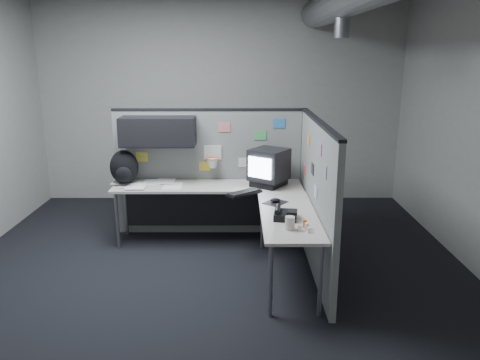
{
  "coord_description": "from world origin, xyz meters",
  "views": [
    {
      "loc": [
        0.28,
        -4.52,
        2.28
      ],
      "look_at": [
        0.29,
        0.35,
        0.96
      ],
      "focal_mm": 35.0,
      "sensor_mm": 36.0,
      "label": 1
    }
  ],
  "objects_px": {
    "desk": "(227,201)",
    "backpack": "(124,168)",
    "monitor": "(269,167)",
    "keyboard": "(244,193)",
    "phone": "(285,214)"
  },
  "relations": [
    {
      "from": "backpack",
      "to": "desk",
      "type": "bearing_deg",
      "value": -4.01
    },
    {
      "from": "desk",
      "to": "phone",
      "type": "relative_size",
      "value": 8.52
    },
    {
      "from": "phone",
      "to": "backpack",
      "type": "relative_size",
      "value": 0.64
    },
    {
      "from": "backpack",
      "to": "keyboard",
      "type": "bearing_deg",
      "value": -6.24
    },
    {
      "from": "monitor",
      "to": "phone",
      "type": "xyz_separation_m",
      "value": [
        0.09,
        -1.18,
        -0.19
      ]
    },
    {
      "from": "monitor",
      "to": "keyboard",
      "type": "bearing_deg",
      "value": -139.17
    },
    {
      "from": "desk",
      "to": "backpack",
      "type": "relative_size",
      "value": 5.44
    },
    {
      "from": "keyboard",
      "to": "phone",
      "type": "xyz_separation_m",
      "value": [
        0.39,
        -0.81,
        0.02
      ]
    },
    {
      "from": "desk",
      "to": "monitor",
      "type": "height_order",
      "value": "monitor"
    },
    {
      "from": "desk",
      "to": "keyboard",
      "type": "bearing_deg",
      "value": -29.61
    },
    {
      "from": "desk",
      "to": "keyboard",
      "type": "height_order",
      "value": "keyboard"
    },
    {
      "from": "desk",
      "to": "backpack",
      "type": "bearing_deg",
      "value": 165.8
    },
    {
      "from": "keyboard",
      "to": "backpack",
      "type": "relative_size",
      "value": 1.01
    },
    {
      "from": "desk",
      "to": "backpack",
      "type": "xyz_separation_m",
      "value": [
        -1.27,
        0.32,
        0.32
      ]
    },
    {
      "from": "monitor",
      "to": "keyboard",
      "type": "height_order",
      "value": "monitor"
    }
  ]
}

